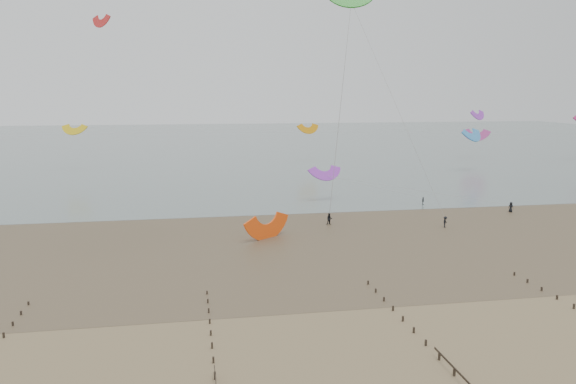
# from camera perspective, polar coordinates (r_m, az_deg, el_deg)

# --- Properties ---
(ground) EXTENTS (500.00, 500.00, 0.00)m
(ground) POSITION_cam_1_polar(r_m,az_deg,el_deg) (52.88, 8.03, -13.79)
(ground) COLOR brown
(ground) RESTS_ON ground
(sea_and_shore) EXTENTS (500.00, 665.00, 0.03)m
(sea_and_shore) POSITION_cam_1_polar(r_m,az_deg,el_deg) (83.85, -1.92, -4.67)
(sea_and_shore) COLOR #475654
(sea_and_shore) RESTS_ON ground
(kitesurfers) EXTENTS (122.73, 19.66, 1.89)m
(kitesurfers) POSITION_cam_1_polar(r_m,az_deg,el_deg) (104.63, 16.35, -1.63)
(kitesurfers) COLOR black
(kitesurfers) RESTS_ON ground
(grounded_kite) EXTENTS (9.32, 8.96, 4.05)m
(grounded_kite) POSITION_cam_1_polar(r_m,az_deg,el_deg) (83.62, -2.08, -4.72)
(grounded_kite) COLOR #FF4F10
(grounded_kite) RESTS_ON ground
(kites_airborne) EXTENTS (230.41, 106.75, 40.89)m
(kites_airborne) POSITION_cam_1_polar(r_m,az_deg,el_deg) (136.30, -9.13, 9.04)
(kites_airborne) COLOR #AA1759
(kites_airborne) RESTS_ON ground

